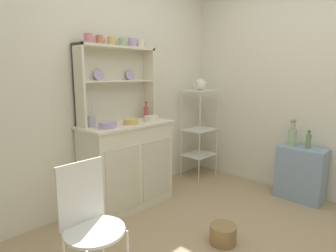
{
  "coord_description": "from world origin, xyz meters",
  "views": [
    {
      "loc": [
        -1.72,
        -0.87,
        1.37
      ],
      "look_at": [
        0.38,
        1.12,
        0.84
      ],
      "focal_mm": 30.28,
      "sensor_mm": 36.0,
      "label": 1
    }
  ],
  "objects": [
    {
      "name": "wall_back",
      "position": [
        0.0,
        1.62,
        1.25
      ],
      "size": [
        3.84,
        0.05,
        2.5
      ],
      "primitive_type": "cube",
      "color": "silver",
      "rests_on": "ground"
    },
    {
      "name": "wall_right",
      "position": [
        1.62,
        0.0,
        1.25
      ],
      "size": [
        0.05,
        3.84,
        2.5
      ],
      "primitive_type": "cube",
      "color": "silver",
      "rests_on": "ground"
    },
    {
      "name": "hutch_cabinet",
      "position": [
        0.03,
        1.37,
        0.45
      ],
      "size": [
        0.95,
        0.45,
        0.88
      ],
      "color": "silver",
      "rests_on": "ground"
    },
    {
      "name": "hutch_shelf_unit",
      "position": [
        0.03,
        1.53,
        1.32
      ],
      "size": [
        0.88,
        0.18,
        0.76
      ],
      "color": "beige",
      "rests_on": "hutch_cabinet"
    },
    {
      "name": "bakers_rack",
      "position": [
        1.25,
        1.36,
        0.71
      ],
      "size": [
        0.41,
        0.32,
        1.17
      ],
      "color": "silver",
      "rests_on": "ground"
    },
    {
      "name": "side_shelf_blue",
      "position": [
        1.44,
        0.11,
        0.29
      ],
      "size": [
        0.28,
        0.48,
        0.58
      ],
      "primitive_type": "cube",
      "color": "#849EBC",
      "rests_on": "ground"
    },
    {
      "name": "wire_chair",
      "position": [
        -0.9,
        0.56,
        0.52
      ],
      "size": [
        0.36,
        0.36,
        0.85
      ],
      "rotation": [
        0.0,
        0.0,
        -0.34
      ],
      "color": "white",
      "rests_on": "ground"
    },
    {
      "name": "floor_basket",
      "position": [
        0.13,
        0.26,
        0.08
      ],
      "size": [
        0.22,
        0.22,
        0.15
      ],
      "primitive_type": "cylinder",
      "color": "#93754C",
      "rests_on": "ground"
    },
    {
      "name": "cup_rose_0",
      "position": [
        -0.28,
        1.49,
        1.69
      ],
      "size": [
        0.09,
        0.08,
        0.09
      ],
      "color": "#D17A84",
      "rests_on": "hutch_shelf_unit"
    },
    {
      "name": "cup_terracotta_1",
      "position": [
        -0.16,
        1.49,
        1.68
      ],
      "size": [
        0.08,
        0.07,
        0.08
      ],
      "color": "#C67556",
      "rests_on": "hutch_shelf_unit"
    },
    {
      "name": "cup_gold_2",
      "position": [
        -0.03,
        1.49,
        1.68
      ],
      "size": [
        0.09,
        0.07,
        0.08
      ],
      "color": "#DBB760",
      "rests_on": "hutch_shelf_unit"
    },
    {
      "name": "cup_sage_3",
      "position": [
        0.11,
        1.49,
        1.68
      ],
      "size": [
        0.09,
        0.08,
        0.08
      ],
      "color": "#9EB78E",
      "rests_on": "hutch_shelf_unit"
    },
    {
      "name": "cup_lilac_4",
      "position": [
        0.23,
        1.49,
        1.69
      ],
      "size": [
        0.09,
        0.08,
        0.09
      ],
      "color": "#B79ECC",
      "rests_on": "hutch_shelf_unit"
    },
    {
      "name": "cup_cream_5",
      "position": [
        0.35,
        1.49,
        1.69
      ],
      "size": [
        0.09,
        0.08,
        0.09
      ],
      "color": "silver",
      "rests_on": "hutch_shelf_unit"
    },
    {
      "name": "bowl_mixing_large",
      "position": [
        -0.24,
        1.29,
        0.91
      ],
      "size": [
        0.17,
        0.17,
        0.05
      ],
      "primitive_type": "cylinder",
      "color": "#B79ECC",
      "rests_on": "hutch_cabinet"
    },
    {
      "name": "bowl_floral_medium",
      "position": [
        0.03,
        1.29,
        0.91
      ],
      "size": [
        0.15,
        0.15,
        0.05
      ],
      "primitive_type": "cylinder",
      "color": "#DBB760",
      "rests_on": "hutch_cabinet"
    },
    {
      "name": "bowl_cream_small",
      "position": [
        0.31,
        1.29,
        0.91
      ],
      "size": [
        0.15,
        0.15,
        0.05
      ],
      "primitive_type": "cylinder",
      "color": "silver",
      "rests_on": "hutch_cabinet"
    },
    {
      "name": "jam_bottle",
      "position": [
        0.38,
        1.45,
        0.95
      ],
      "size": [
        0.05,
        0.05,
        0.19
      ],
      "color": "#B74C47",
      "rests_on": "hutch_cabinet"
    },
    {
      "name": "utensil_jar",
      "position": [
        -0.31,
        1.45,
        0.94
      ],
      "size": [
        0.08,
        0.08,
        0.24
      ],
      "color": "#B2B7C6",
      "rests_on": "hutch_cabinet"
    },
    {
      "name": "porcelain_teapot",
      "position": [
        1.24,
        1.36,
        1.24
      ],
      "size": [
        0.24,
        0.15,
        0.17
      ],
      "color": "white",
      "rests_on": "bakers_rack"
    },
    {
      "name": "flower_vase",
      "position": [
        1.44,
        0.23,
        0.69
      ],
      "size": [
        0.09,
        0.09,
        0.31
      ],
      "color": "#9EB78E",
      "rests_on": "side_shelf_blue"
    },
    {
      "name": "oil_bottle",
      "position": [
        1.44,
        0.06,
        0.67
      ],
      "size": [
        0.05,
        0.05,
        0.19
      ],
      "color": "#6B8C60",
      "rests_on": "side_shelf_blue"
    }
  ]
}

